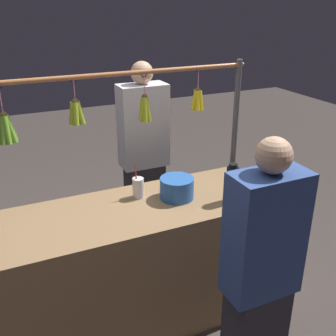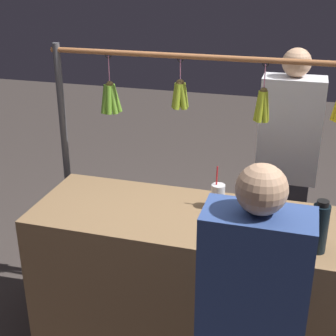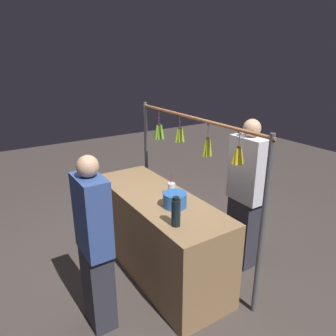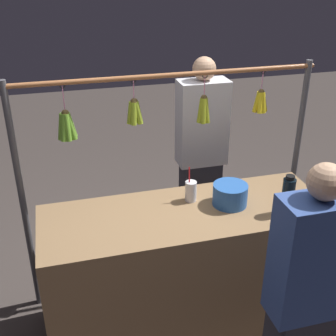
{
  "view_description": "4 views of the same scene",
  "coord_description": "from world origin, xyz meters",
  "px_view_note": "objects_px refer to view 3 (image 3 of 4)",
  "views": [
    {
      "loc": [
        0.74,
        2.1,
        2.11
      ],
      "look_at": [
        -0.22,
        0.0,
        1.12
      ],
      "focal_mm": 42.8,
      "sensor_mm": 36.0,
      "label": 1
    },
    {
      "loc": [
        -0.46,
        2.22,
        2.13
      ],
      "look_at": [
        0.18,
        0.0,
        1.15
      ],
      "focal_mm": 51.69,
      "sensor_mm": 36.0,
      "label": 2
    },
    {
      "loc": [
        -2.54,
        1.51,
        2.24
      ],
      "look_at": [
        -0.2,
        0.0,
        1.25
      ],
      "focal_mm": 33.92,
      "sensor_mm": 36.0,
      "label": 3
    },
    {
      "loc": [
        0.72,
        2.22,
        2.35
      ],
      "look_at": [
        0.12,
        0.0,
        1.21
      ],
      "focal_mm": 46.7,
      "sensor_mm": 36.0,
      "label": 4
    }
  ],
  "objects_px": {
    "water_bottle": "(176,212)",
    "drink_cup": "(171,189)",
    "customer_person": "(95,248)",
    "vendor_person": "(246,197)",
    "blue_bucket": "(175,200)"
  },
  "relations": [
    {
      "from": "water_bottle",
      "to": "customer_person",
      "type": "relative_size",
      "value": 0.17
    },
    {
      "from": "drink_cup",
      "to": "customer_person",
      "type": "height_order",
      "value": "customer_person"
    },
    {
      "from": "water_bottle",
      "to": "customer_person",
      "type": "height_order",
      "value": "customer_person"
    },
    {
      "from": "vendor_person",
      "to": "customer_person",
      "type": "distance_m",
      "value": 1.68
    },
    {
      "from": "drink_cup",
      "to": "vendor_person",
      "type": "height_order",
      "value": "vendor_person"
    },
    {
      "from": "blue_bucket",
      "to": "drink_cup",
      "type": "height_order",
      "value": "drink_cup"
    },
    {
      "from": "water_bottle",
      "to": "drink_cup",
      "type": "distance_m",
      "value": 0.61
    },
    {
      "from": "customer_person",
      "to": "vendor_person",
      "type": "bearing_deg",
      "value": -91.11
    },
    {
      "from": "blue_bucket",
      "to": "vendor_person",
      "type": "distance_m",
      "value": 0.87
    },
    {
      "from": "customer_person",
      "to": "water_bottle",
      "type": "bearing_deg",
      "value": -109.96
    },
    {
      "from": "water_bottle",
      "to": "vendor_person",
      "type": "bearing_deg",
      "value": -79.19
    },
    {
      "from": "water_bottle",
      "to": "blue_bucket",
      "type": "distance_m",
      "value": 0.36
    },
    {
      "from": "customer_person",
      "to": "drink_cup",
      "type": "bearing_deg",
      "value": -72.53
    },
    {
      "from": "water_bottle",
      "to": "vendor_person",
      "type": "distance_m",
      "value": 1.08
    },
    {
      "from": "vendor_person",
      "to": "blue_bucket",
      "type": "bearing_deg",
      "value": 83.3
    }
  ]
}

